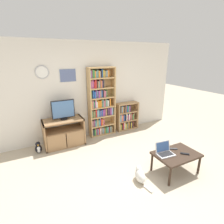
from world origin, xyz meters
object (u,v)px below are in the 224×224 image
(television, at_px, (63,110))
(bookshelf_short, at_px, (126,117))
(tv_stand, at_px, (64,132))
(remote_near_laptop, at_px, (185,154))
(laptop, at_px, (164,151))
(penguin_figurine, at_px, (38,148))
(cat, at_px, (140,175))
(coffee_table, at_px, (176,155))
(remote_far_from_laptop, at_px, (173,149))
(bookshelf_tall, at_px, (100,103))

(television, relative_size, bookshelf_short, 0.66)
(tv_stand, bearing_deg, bookshelf_short, 5.00)
(television, distance_m, remote_near_laptop, 2.91)
(laptop, distance_m, penguin_figurine, 2.88)
(bookshelf_short, relative_size, cat, 1.66)
(tv_stand, bearing_deg, remote_near_laptop, -50.56)
(tv_stand, xyz_separation_m, penguin_figurine, (-0.65, -0.12, -0.22))
(tv_stand, height_order, coffee_table, tv_stand)
(remote_far_from_laptop, height_order, cat, remote_far_from_laptop)
(tv_stand, bearing_deg, laptop, -53.89)
(laptop, xyz_separation_m, cat, (-0.55, 0.00, -0.35))
(penguin_figurine, bearing_deg, remote_far_from_laptop, -37.60)
(bookshelf_tall, xyz_separation_m, laptop, (0.37, -2.20, -0.47))
(television, height_order, bookshelf_short, television)
(remote_far_from_laptop, bearing_deg, cat, 126.65)
(bookshelf_short, xyz_separation_m, penguin_figurine, (-2.60, -0.29, -0.27))
(remote_far_from_laptop, bearing_deg, bookshelf_tall, 50.52)
(tv_stand, distance_m, cat, 2.24)
(television, bearing_deg, remote_near_laptop, -51.44)
(coffee_table, xyz_separation_m, penguin_figurine, (-2.35, 2.00, -0.24))
(coffee_table, relative_size, cat, 1.65)
(tv_stand, xyz_separation_m, remote_near_laptop, (1.82, -2.22, 0.08))
(tv_stand, distance_m, remote_far_from_laptop, 2.65)
(laptop, bearing_deg, remote_far_from_laptop, 15.04)
(coffee_table, height_order, cat, coffee_table)
(coffee_table, distance_m, remote_far_from_laptop, 0.17)
(penguin_figurine, bearing_deg, cat, -50.46)
(bookshelf_short, xyz_separation_m, remote_far_from_laptop, (-0.19, -2.15, 0.02))
(tv_stand, xyz_separation_m, bookshelf_tall, (1.11, 0.18, 0.59))
(laptop, distance_m, remote_far_from_laptop, 0.30)
(bookshelf_tall, height_order, coffee_table, bookshelf_tall)
(laptop, height_order, remote_far_from_laptop, laptop)
(bookshelf_tall, bearing_deg, cat, -94.76)
(bookshelf_tall, bearing_deg, remote_far_from_laptop, -72.99)
(bookshelf_short, bearing_deg, cat, -115.13)
(cat, bearing_deg, television, 126.59)
(tv_stand, height_order, bookshelf_short, bookshelf_short)
(tv_stand, height_order, remote_far_from_laptop, tv_stand)
(laptop, bearing_deg, penguin_figurine, 143.54)
(tv_stand, xyz_separation_m, bookshelf_short, (1.95, 0.17, 0.05))
(tv_stand, relative_size, television, 1.77)
(remote_far_from_laptop, bearing_deg, tv_stand, 75.28)
(laptop, bearing_deg, cat, -174.82)
(bookshelf_tall, height_order, cat, bookshelf_tall)
(bookshelf_tall, relative_size, coffee_table, 2.28)
(remote_near_laptop, height_order, remote_far_from_laptop, same)
(coffee_table, bearing_deg, bookshelf_tall, 104.50)
(coffee_table, bearing_deg, bookshelf_short, 83.74)
(bookshelf_short, distance_m, penguin_figurine, 2.63)
(remote_near_laptop, relative_size, penguin_figurine, 0.49)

